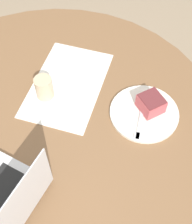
# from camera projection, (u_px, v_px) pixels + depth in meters

# --- Properties ---
(ground_plane) EXTENTS (12.00, 12.00, 0.00)m
(ground_plane) POSITION_uv_depth(u_px,v_px,m) (64.00, 194.00, 1.69)
(ground_plane) COLOR gray
(dining_table) EXTENTS (1.28, 1.28, 0.72)m
(dining_table) POSITION_uv_depth(u_px,v_px,m) (51.00, 137.00, 1.19)
(dining_table) COLOR brown
(dining_table) RESTS_ON ground_plane
(paper_document) EXTENTS (0.48, 0.42, 0.00)m
(paper_document) POSITION_uv_depth(u_px,v_px,m) (68.00, 84.00, 1.20)
(paper_document) COLOR white
(paper_document) RESTS_ON dining_table
(plate) EXTENTS (0.25, 0.25, 0.01)m
(plate) POSITION_uv_depth(u_px,v_px,m) (144.00, 113.00, 1.12)
(plate) COLOR silver
(plate) RESTS_ON dining_table
(cake_slice) EXTENTS (0.10, 0.10, 0.06)m
(cake_slice) POSITION_uv_depth(u_px,v_px,m) (151.00, 103.00, 1.10)
(cake_slice) COLOR #B74C51
(cake_slice) RESTS_ON plate
(fork) EXTENTS (0.16, 0.09, 0.00)m
(fork) POSITION_uv_depth(u_px,v_px,m) (140.00, 123.00, 1.08)
(fork) COLOR silver
(fork) RESTS_ON plate
(coffee_glass) EXTENTS (0.07, 0.07, 0.09)m
(coffee_glass) POSITION_uv_depth(u_px,v_px,m) (44.00, 88.00, 1.13)
(coffee_glass) COLOR #C6AD89
(coffee_glass) RESTS_ON dining_table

